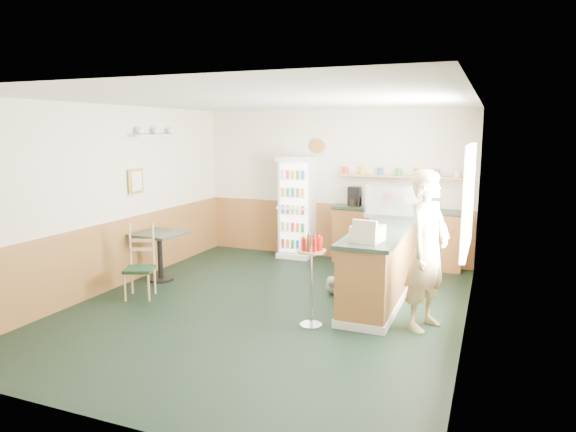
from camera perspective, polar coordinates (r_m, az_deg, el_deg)
The scene contains 13 objects.
ground at distance 6.98m, azimuth -2.36°, elevation -10.01°, with size 6.00×6.00×0.00m, color black.
room_envelope at distance 7.39m, azimuth -1.71°, elevation 3.22°, with size 5.04×6.02×2.72m.
service_counter at distance 7.44m, azimuth 10.66°, elevation -5.23°, with size 0.68×3.01×1.01m.
back_counter at distance 9.11m, azimuth 11.84°, elevation -2.01°, with size 2.24×0.42×1.69m.
drinks_fridge at distance 9.46m, azimuth 1.01°, elevation 0.98°, with size 0.61×0.53×1.86m.
display_case at distance 8.04m, azimuth 11.94°, elevation 1.65°, with size 0.89×0.47×0.51m.
cash_register at distance 6.24m, azimuth 8.83°, elevation -1.92°, with size 0.34×0.35×0.19m, color beige.
shopkeeper at distance 6.22m, azimuth 15.22°, elevation -3.72°, with size 0.63×0.45×1.89m, color tan.
condiment_stand at distance 6.11m, azimuth 2.61°, elevation -5.46°, with size 0.35×0.35×1.09m.
newspaper_rack at distance 7.77m, azimuth 8.56°, elevation -3.49°, with size 0.09×0.47×0.74m.
cafe_table at distance 8.25m, azimuth -14.07°, elevation -3.33°, with size 0.74×0.74×0.77m.
cafe_chair at distance 7.54m, azimuth -15.84°, elevation -4.63°, with size 0.50×0.50×1.03m.
dog_doorstop at distance 7.46m, azimuth 5.10°, elevation -7.64°, with size 0.24×0.31×0.29m.
Camera 1 is at (2.72, -5.99, 2.33)m, focal length 32.00 mm.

